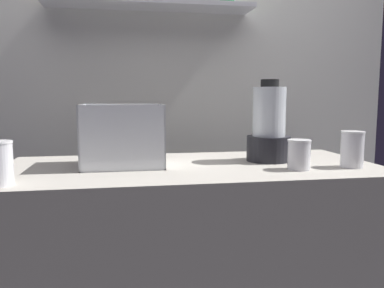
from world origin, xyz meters
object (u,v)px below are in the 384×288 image
(carrot_display_bin, at_px, (125,147))
(juice_cup_beet_middle, at_px, (352,152))
(juice_cup_orange_left, at_px, (299,156))
(blender_pitcher, at_px, (269,129))

(carrot_display_bin, xyz_separation_m, juice_cup_beet_middle, (0.81, -0.18, -0.01))
(carrot_display_bin, height_order, juice_cup_orange_left, carrot_display_bin)
(carrot_display_bin, distance_m, juice_cup_beet_middle, 0.83)
(blender_pitcher, bearing_deg, carrot_display_bin, -179.40)
(juice_cup_orange_left, relative_size, juice_cup_beet_middle, 0.81)
(carrot_display_bin, bearing_deg, juice_cup_orange_left, -17.55)
(carrot_display_bin, bearing_deg, blender_pitcher, 0.60)
(carrot_display_bin, relative_size, juice_cup_beet_middle, 2.24)
(carrot_display_bin, relative_size, blender_pitcher, 0.91)
(juice_cup_orange_left, distance_m, juice_cup_beet_middle, 0.21)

